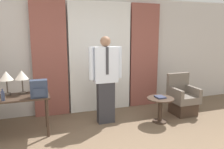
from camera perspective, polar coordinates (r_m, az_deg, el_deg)
name	(u,v)px	position (r m, az deg, el deg)	size (l,w,h in m)	color
wall_back	(99,55)	(5.32, -3.40, 5.21)	(10.00, 0.06, 2.70)	beige
curtain_sheer_center	(101,58)	(5.20, -3.01, 4.43)	(1.49, 0.06, 2.58)	white
curtain_drape_left	(50,59)	(5.01, -15.90, 3.80)	(0.76, 0.06, 2.58)	brown
curtain_drape_right	(144,56)	(5.63, 8.46, 4.80)	(0.76, 0.06, 2.58)	brown
desk	(15,103)	(4.31, -23.92, -6.74)	(1.18, 0.57, 0.74)	#38281E
table_lamp_left	(6,77)	(4.36, -25.91, -0.54)	(0.24, 0.24, 0.45)	#4C4238
table_lamp_right	(22,76)	(4.34, -22.51, -0.34)	(0.24, 0.24, 0.45)	#4C4238
bottle_near_edge	(3,96)	(4.09, -26.63, -5.01)	(0.06, 0.06, 0.20)	#2D3851
bottle_by_lamp	(44,89)	(4.19, -17.31, -3.67)	(0.06, 0.06, 0.26)	#336638
backpack	(39,89)	(4.05, -18.55, -3.57)	(0.29, 0.19, 0.31)	#2D384C
person	(106,77)	(4.46, -1.68, -0.65)	(0.70, 0.23, 1.80)	#2D2D33
armchair	(182,99)	(5.36, 17.90, -6.14)	(0.56, 0.58, 0.93)	#38281E
side_table	(160,106)	(4.74, 12.50, -7.96)	(0.56, 0.56, 0.53)	#38281E
book	(160,97)	(4.70, 12.47, -5.75)	(0.18, 0.21, 0.03)	#2D334C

